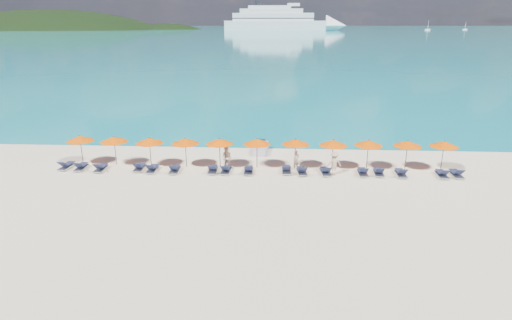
{
  "coord_description": "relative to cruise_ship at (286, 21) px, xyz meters",
  "views": [
    {
      "loc": [
        1.63,
        -25.63,
        10.54
      ],
      "look_at": [
        0.0,
        3.0,
        1.2
      ],
      "focal_mm": 30.0,
      "sensor_mm": 36.0,
      "label": 1
    }
  ],
  "objects": [
    {
      "name": "lounger_14",
      "position": [
        3.55,
        -509.93,
        -10.24
      ],
      "size": [
        0.68,
        1.72,
        0.66
      ],
      "rotation": [
        0.0,
        0.0,
        -0.04
      ],
      "color": "silver",
      "rests_on": "ground"
    },
    {
      "name": "lounger_2",
      "position": [
        -18.3,
        -510.02,
        -10.24
      ],
      "size": [
        0.69,
        1.72,
        0.66
      ],
      "rotation": [
        0.0,
        0.0,
        0.04
      ],
      "color": "silver",
      "rests_on": "ground"
    },
    {
      "name": "lounger_13",
      "position": [
        2.01,
        -509.79,
        -10.24
      ],
      "size": [
        0.75,
        1.74,
        0.66
      ],
      "rotation": [
        0.0,
        0.0,
        -0.08
      ],
      "color": "silver",
      "rests_on": "ground"
    },
    {
      "name": "umbrella_0",
      "position": [
        -20.33,
        -508.5,
        -8.46
      ],
      "size": [
        2.1,
        2.1,
        2.28
      ],
      "color": "black",
      "rests_on": "ground"
    },
    {
      "name": "lounger_15",
      "position": [
        6.42,
        -509.94,
        -10.24
      ],
      "size": [
        0.7,
        1.73,
        0.66
      ],
      "rotation": [
        0.0,
        0.0,
        -0.05
      ],
      "color": "silver",
      "rests_on": "ground"
    },
    {
      "name": "cruise_ship",
      "position": [
        0.0,
        0.0,
        0.0
      ],
      "size": [
        145.72,
        31.42,
        40.27
      ],
      "rotation": [
        0.0,
        0.0,
        -0.06
      ],
      "color": "white",
      "rests_on": "ground"
    },
    {
      "name": "umbrella_3",
      "position": [
        -12.16,
        -508.76,
        -8.46
      ],
      "size": [
        2.1,
        2.1,
        2.28
      ],
      "color": "black",
      "rests_on": "ground"
    },
    {
      "name": "beachgoer_a",
      "position": [
        -3.89,
        -508.9,
        -9.74
      ],
      "size": [
        0.64,
        0.61,
        1.47
      ],
      "primitive_type": "imported",
      "rotation": [
        0.0,
        0.0,
        0.65
      ],
      "color": "tan",
      "rests_on": "ground"
    },
    {
      "name": "beachgoer_c",
      "position": [
        -1.19,
        -509.8,
        -9.64
      ],
      "size": [
        1.16,
        0.72,
        1.67
      ],
      "primitive_type": "imported",
      "rotation": [
        0.0,
        0.0,
        3.35
      ],
      "color": "tan",
      "rests_on": "ground"
    },
    {
      "name": "sailboat_near",
      "position": [
        171.28,
        10.97,
        -9.32
      ],
      "size": [
        6.13,
        2.04,
        11.24
      ],
      "color": "white",
      "rests_on": "ground"
    },
    {
      "name": "umbrella_10",
      "position": [
        6.85,
        -508.48,
        -8.46
      ],
      "size": [
        2.1,
        2.1,
        2.28
      ],
      "color": "black",
      "rests_on": "ground"
    },
    {
      "name": "lounger_1",
      "position": [
        -19.87,
        -509.84,
        -10.24
      ],
      "size": [
        0.74,
        1.74,
        0.66
      ],
      "rotation": [
        0.0,
        0.0,
        0.07
      ],
      "color": "silver",
      "rests_on": "ground"
    },
    {
      "name": "lounger_9",
      "position": [
        -4.59,
        -509.65,
        -10.24
      ],
      "size": [
        0.65,
        1.71,
        0.66
      ],
      "rotation": [
        0.0,
        0.0,
        0.02
      ],
      "color": "silver",
      "rests_on": "ground"
    },
    {
      "name": "lounger_0",
      "position": [
        -21.06,
        -509.68,
        -10.24
      ],
      "size": [
        0.68,
        1.72,
        0.66
      ],
      "rotation": [
        0.0,
        0.0,
        -0.04
      ],
      "color": "silver",
      "rests_on": "ground"
    },
    {
      "name": "ground",
      "position": [
        -6.77,
        -513.52,
        -10.48
      ],
      "size": [
        1400.0,
        1400.0,
        0.0
      ],
      "primitive_type": "plane",
      "color": "beige"
    },
    {
      "name": "lounger_11",
      "position": [
        -1.78,
        -509.87,
        -10.24
      ],
      "size": [
        0.78,
        1.75,
        0.66
      ],
      "rotation": [
        0.0,
        0.0,
        0.1
      ],
      "color": "silver",
      "rests_on": "ground"
    },
    {
      "name": "umbrella_8",
      "position": [
        1.4,
        -508.5,
        -8.46
      ],
      "size": [
        2.1,
        2.1,
        2.28
      ],
      "color": "black",
      "rests_on": "ground"
    },
    {
      "name": "lounger_6",
      "position": [
        -9.98,
        -509.9,
        -10.24
      ],
      "size": [
        0.72,
        1.73,
        0.66
      ],
      "rotation": [
        0.0,
        0.0,
        0.06
      ],
      "color": "silver",
      "rests_on": "ground"
    },
    {
      "name": "umbrella_5",
      "position": [
        -6.81,
        -508.59,
        -8.46
      ],
      "size": [
        2.1,
        2.1,
        2.28
      ],
      "color": "black",
      "rests_on": "ground"
    },
    {
      "name": "lounger_3",
      "position": [
        -15.47,
        -509.71,
        -10.24
      ],
      "size": [
        0.68,
        1.72,
        0.66
      ],
      "rotation": [
        0.0,
        0.0,
        0.03
      ],
      "color": "silver",
      "rests_on": "ground"
    },
    {
      "name": "beachgoer_b",
      "position": [
        -9.02,
        -509.13,
        -9.62
      ],
      "size": [
        0.96,
        0.78,
        1.72
      ],
      "primitive_type": "imported",
      "rotation": [
        0.0,
        0.0,
        -0.43
      ],
      "color": "tan",
      "rests_on": "ground"
    },
    {
      "name": "sea",
      "position": [
        -6.77,
        146.48,
        -10.47
      ],
      "size": [
        1600.0,
        1300.0,
        0.01
      ],
      "primitive_type": "cube",
      "color": "#1FA9B2",
      "rests_on": "ground"
    },
    {
      "name": "lounger_7",
      "position": [
        -9.0,
        -509.92,
        -10.24
      ],
      "size": [
        0.67,
        1.72,
        0.66
      ],
      "rotation": [
        0.0,
        0.0,
        -0.03
      ],
      "color": "silver",
      "rests_on": "ground"
    },
    {
      "name": "headland_small",
      "position": [
        -156.77,
        46.48,
        -45.48
      ],
      "size": [
        162.0,
        126.0,
        85.5
      ],
      "color": "black",
      "rests_on": "ground"
    },
    {
      "name": "lounger_8",
      "position": [
        -7.35,
        -509.93,
        -10.24
      ],
      "size": [
        0.65,
        1.71,
        0.66
      ],
      "rotation": [
        0.0,
        0.0,
        0.01
      ],
      "color": "silver",
      "rests_on": "ground"
    },
    {
      "name": "umbrella_9",
      "position": [
        4.23,
        -508.51,
        -8.46
      ],
      "size": [
        2.1,
        2.1,
        2.28
      ],
      "color": "black",
      "rests_on": "ground"
    },
    {
      "name": "lounger_16",
      "position": [
        7.46,
        -509.83,
        -10.24
      ],
      "size": [
        0.64,
        1.71,
        0.66
      ],
      "rotation": [
        0.0,
        0.0,
        -0.01
      ],
      "color": "silver",
      "rests_on": "ground"
    },
    {
      "name": "sailboat_far",
      "position": [
        225.52,
        36.44,
        -9.48
      ],
      "size": [
        5.32,
        1.77,
        9.75
      ],
      "color": "white",
      "rests_on": "ground"
    },
    {
      "name": "umbrella_7",
      "position": [
        -1.18,
        -508.61,
        -8.46
      ],
      "size": [
        2.1,
        2.1,
        2.28
      ],
      "color": "black",
      "rests_on": "ground"
    },
    {
      "name": "lounger_12",
      "position": [
        0.87,
        -509.85,
        -10.24
      ],
      "size": [
        0.67,
        1.72,
        0.66
      ],
      "rotation": [
        0.0,
        0.0,
        -0.03
      ],
      "color": "silver",
      "rests_on": "ground"
    },
    {
      "name": "umbrella_4",
      "position": [
        -9.6,
        -508.68,
        -8.46
      ],
      "size": [
        2.1,
        2.1,
        2.28
      ],
      "color": "black",
      "rests_on": "ground"
    },
    {
      "name": "headland_main",
      "position": [
        -306.77,
        26.48,
        -48.48
      ],
      "size": [
        374.0,
        242.0,
        126.5
      ],
      "color": "black",
      "rests_on": "ground"
    },
    {
      "name": "lounger_4",
      "position": [
        -14.43,
        -509.99,
        -10.24
      ],
      "size": [
        0.63,
        1.7,
        0.66
      ],
      "rotation": [
        0.0,
        0.0,
        -0.0
      ],
      "color": "silver",
      "rests_on": "ground"
    },
    {
      "name": "umbrella_1",
      "position": [
        -17.67,
        -508.56,
        -8.46
      ],
      "size": [
        2.1,
        2.1,
        2.28
      ],
      "color": "black",
      "rests_on": "ground"
    },
    {
      "name": "lounger_5",
      "position": [
        -12.75,
        -510.03,
        -10.24
      ],
      "size": [
        0.7,
        1.73,
        0.66
      ],
      "rotation": [
        0.0,
        0.0,
        0.05
      ],
      "color": "silver",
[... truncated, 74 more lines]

